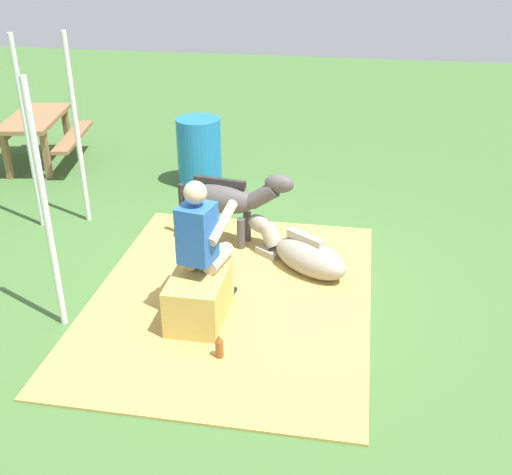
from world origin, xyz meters
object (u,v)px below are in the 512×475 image
object	(u,v)px
pony_standing	(228,199)
tent_pole_mid	(28,136)
water_barrel	(199,152)
tent_pole_left	(46,211)
picnic_bench	(36,128)
person_seated	(203,240)
tent_pole_right	(77,132)
pony_lying	(303,254)
hay_bale	(199,298)
soda_bottle	(219,348)

from	to	relation	value
pony_standing	tent_pole_mid	bearing A→B (deg)	87.93
water_barrel	tent_pole_left	xyz separation A→B (m)	(-3.47, 0.38, 0.65)
tent_pole_mid	picnic_bench	xyz separation A→B (m)	(1.94, 1.01, -0.54)
person_seated	pony_standing	distance (m)	1.39
tent_pole_right	picnic_bench	world-z (taller)	tent_pole_right
pony_standing	pony_lying	size ratio (longest dim) A/B	1.07
person_seated	tent_pole_mid	distance (m)	2.83
hay_bale	water_barrel	size ratio (longest dim) A/B	0.78
pony_lying	tent_pole_right	bearing A→B (deg)	74.10
pony_standing	picnic_bench	world-z (taller)	pony_standing
pony_standing	water_barrel	distance (m)	1.85
tent_pole_mid	pony_lying	bearing A→B (deg)	-99.61
pony_lying	picnic_bench	distance (m)	4.90
soda_bottle	pony_lying	bearing A→B (deg)	-18.15
pony_standing	water_barrel	size ratio (longest dim) A/B	1.43
picnic_bench	person_seated	bearing A→B (deg)	-134.96
picnic_bench	pony_lying	bearing A→B (deg)	-120.49
person_seated	picnic_bench	size ratio (longest dim) A/B	0.79
pony_lying	soda_bottle	world-z (taller)	pony_lying
pony_lying	water_barrel	world-z (taller)	water_barrel
person_seated	tent_pole_right	size ratio (longest dim) A/B	0.60
hay_bale	pony_lying	bearing A→B (deg)	-37.67
water_barrel	tent_pole_right	distance (m)	1.85
person_seated	soda_bottle	size ratio (longest dim) A/B	5.58
hay_bale	person_seated	distance (m)	0.53
person_seated	tent_pole_left	world-z (taller)	tent_pole_left
water_barrel	pony_standing	bearing A→B (deg)	-155.67
pony_lying	hay_bale	bearing A→B (deg)	142.33
hay_bale	person_seated	xyz separation A→B (m)	(0.16, -0.02, 0.51)
pony_lying	pony_standing	bearing A→B (deg)	62.79
tent_pole_right	picnic_bench	bearing A→B (deg)	41.22
tent_pole_left	picnic_bench	size ratio (longest dim) A/B	1.31
pony_lying	tent_pole_mid	world-z (taller)	tent_pole_mid
tent_pole_left	tent_pole_right	bearing A→B (deg)	17.84
water_barrel	tent_pole_mid	bearing A→B (deg)	135.94
pony_lying	tent_pole_right	distance (m)	2.97
tent_pole_mid	water_barrel	bearing A→B (deg)	-44.06
pony_standing	picnic_bench	size ratio (longest dim) A/B	0.78
water_barrel	person_seated	bearing A→B (deg)	-164.57
soda_bottle	picnic_bench	distance (m)	5.52
soda_bottle	tent_pole_right	world-z (taller)	tent_pole_right
picnic_bench	tent_pole_right	bearing A→B (deg)	-138.78
pony_standing	tent_pole_right	world-z (taller)	tent_pole_right
hay_bale	person_seated	world-z (taller)	person_seated
person_seated	soda_bottle	xyz separation A→B (m)	(-0.68, -0.28, -0.63)
pony_lying	soda_bottle	size ratio (longest dim) A/B	5.18
soda_bottle	hay_bale	bearing A→B (deg)	30.38
hay_bale	soda_bottle	world-z (taller)	hay_bale
pony_lying	tent_pole_right	xyz separation A→B (m)	(0.77, 2.72, 0.93)
soda_bottle	tent_pole_mid	xyz separation A→B (m)	(2.14, 2.68, 1.00)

